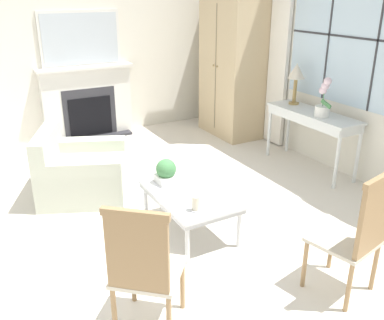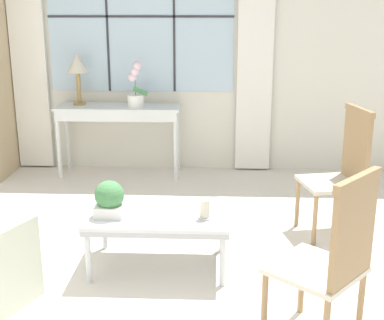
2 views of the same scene
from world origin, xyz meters
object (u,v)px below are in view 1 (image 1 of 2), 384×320
object	(u,v)px
coffee_table	(190,197)
potted_plant_small	(166,172)
fireplace	(87,97)
accent_chair_wooden	(143,265)
pillar_candle	(196,204)
side_chair_wooden	(359,230)
console_table	(313,119)
armoire	(233,62)
table_lamp	(296,73)
armchair_upholstered	(81,173)
potted_orchid	(323,101)

from	to	relation	value
coffee_table	potted_plant_small	distance (m)	0.37
fireplace	accent_chair_wooden	distance (m)	4.45
pillar_candle	side_chair_wooden	bearing A→B (deg)	34.87
accent_chair_wooden	console_table	bearing A→B (deg)	118.81
side_chair_wooden	pillar_candle	xyz separation A→B (m)	(-1.09, -0.76, -0.09)
armoire	coffee_table	world-z (taller)	armoire
console_table	potted_plant_small	bearing A→B (deg)	-81.54
armoire	coffee_table	bearing A→B (deg)	-40.85
pillar_candle	table_lamp	bearing A→B (deg)	121.36
potted_plant_small	fireplace	bearing A→B (deg)	178.43
armchair_upholstered	pillar_candle	bearing A→B (deg)	19.15
armchair_upholstered	accent_chair_wooden	distance (m)	2.38
armoire	side_chair_wooden	xyz separation A→B (m)	(3.81, -1.43, -0.59)
armchair_upholstered	pillar_candle	distance (m)	1.77
armoire	table_lamp	world-z (taller)	armoire
console_table	pillar_candle	world-z (taller)	console_table
armoire	side_chair_wooden	distance (m)	4.11
accent_chair_wooden	potted_plant_small	size ratio (longest dim) A/B	4.03
side_chair_wooden	accent_chair_wooden	xyz separation A→B (m)	(-0.40, -1.54, -0.02)
potted_plant_small	potted_orchid	bearing A→B (deg)	93.43
console_table	table_lamp	size ratio (longest dim) A/B	2.43
armchair_upholstered	accent_chair_wooden	bearing A→B (deg)	-5.04
fireplace	potted_orchid	world-z (taller)	fireplace
potted_orchid	accent_chair_wooden	distance (m)	3.36
fireplace	pillar_candle	world-z (taller)	fireplace
console_table	potted_orchid	world-z (taller)	potted_orchid
table_lamp	pillar_candle	xyz separation A→B (m)	(1.42, -2.32, -0.70)
side_chair_wooden	coffee_table	xyz separation A→B (m)	(-1.42, -0.64, -0.20)
console_table	armchair_upholstered	size ratio (longest dim) A/B	1.10
potted_plant_small	pillar_candle	xyz separation A→B (m)	(0.65, -0.03, -0.06)
table_lamp	potted_orchid	distance (m)	0.68
armoire	pillar_candle	world-z (taller)	armoire
table_lamp	pillar_candle	world-z (taller)	table_lamp
table_lamp	side_chair_wooden	size ratio (longest dim) A/B	0.53
table_lamp	accent_chair_wooden	world-z (taller)	table_lamp
accent_chair_wooden	coffee_table	bearing A→B (deg)	138.58
armoire	potted_orchid	size ratio (longest dim) A/B	4.74
pillar_candle	potted_orchid	bearing A→B (deg)	109.47
coffee_table	console_table	bearing A→B (deg)	107.02
potted_orchid	accent_chair_wooden	bearing A→B (deg)	-63.75
armchair_upholstered	potted_plant_small	bearing A→B (deg)	30.99
armoire	armchair_upholstered	world-z (taller)	armoire
side_chair_wooden	potted_plant_small	world-z (taller)	side_chair_wooden
coffee_table	potted_plant_small	size ratio (longest dim) A/B	3.99
table_lamp	side_chair_wooden	xyz separation A→B (m)	(2.51, -1.56, -0.61)
side_chair_wooden	potted_plant_small	size ratio (longest dim) A/B	4.18
pillar_candle	armoire	bearing A→B (deg)	141.19
console_table	fireplace	bearing A→B (deg)	-141.17
side_chair_wooden	pillar_candle	bearing A→B (deg)	-145.13
side_chair_wooden	armchair_upholstered	bearing A→B (deg)	-154.08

